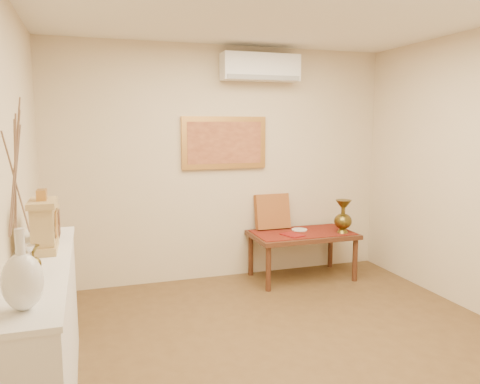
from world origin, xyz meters
name	(u,v)px	position (x,y,z in m)	size (l,w,h in m)	color
floor	(307,366)	(0.00, 0.00, 0.00)	(4.50, 4.50, 0.00)	brown
wall_back	(224,164)	(0.00, 2.25, 1.35)	(4.00, 0.02, 2.70)	beige
wall_left	(2,204)	(-2.00, 0.00, 1.35)	(0.02, 4.50, 2.70)	beige
white_vase	(17,206)	(-1.81, -0.77, 1.46)	(0.18, 0.18, 0.95)	silver
candlestick	(30,264)	(-1.82, -0.39, 1.08)	(0.10, 0.10, 0.20)	silver
brass_urn_small	(32,256)	(-1.83, -0.25, 1.09)	(0.10, 0.10, 0.22)	brown
table_cloth	(302,232)	(0.85, 1.88, 0.55)	(1.14, 0.59, 0.01)	maroon
brass_urn_tall	(343,213)	(1.29, 1.72, 0.79)	(0.21, 0.21, 0.47)	brown
plate	(299,230)	(0.86, 1.98, 0.56)	(0.18, 0.18, 0.01)	silver
menu	(293,235)	(0.67, 1.76, 0.56)	(0.18, 0.25, 0.01)	maroon
cushion	(272,211)	(0.58, 2.16, 0.77)	(0.42, 0.10, 0.42)	maroon
display_ledge	(43,339)	(-1.82, 0.00, 0.49)	(0.37, 2.02, 0.98)	white
mantel_clock	(44,225)	(-1.80, 0.28, 1.15)	(0.17, 0.36, 0.41)	tan
wooden_chest	(48,222)	(-1.81, 0.63, 1.10)	(0.16, 0.21, 0.24)	tan
low_table	(302,238)	(0.85, 1.88, 0.48)	(1.20, 0.70, 0.55)	#4B2716
painting	(224,143)	(0.00, 2.22, 1.60)	(1.00, 0.06, 0.60)	#B67E3A
ac_unit	(260,68)	(0.40, 2.12, 2.45)	(0.90, 0.25, 0.30)	white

